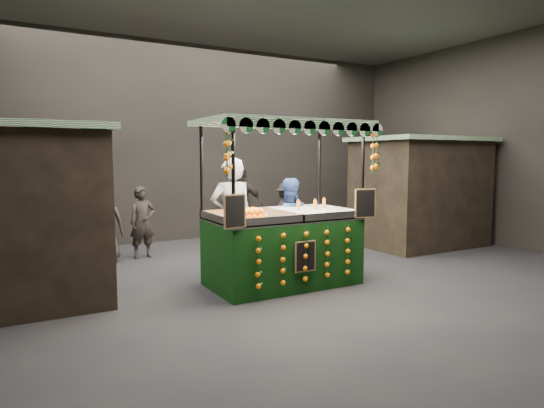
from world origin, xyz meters
TOP-DOWN VIEW (x-y plane):
  - ground at (0.00, 0.00)m, footprint 12.00×12.00m
  - market_hall at (0.00, 0.00)m, footprint 12.10×10.10m
  - neighbour_stall_right at (4.40, 1.50)m, footprint 3.00×2.20m
  - juice_stall at (-0.29, -0.00)m, footprint 2.81×1.65m
  - vendor_grey at (-0.84, 0.92)m, footprint 0.81×0.56m
  - vendor_blue at (0.31, 0.85)m, footprint 0.98×0.85m
  - shopper_0 at (-1.83, 3.28)m, footprint 0.59×0.42m
  - shopper_1 at (3.71, 1.80)m, footprint 1.05×0.98m
  - shopper_2 at (0.89, 4.09)m, footprint 1.12×1.08m
  - shopper_3 at (1.73, 3.31)m, footprint 1.10×1.07m
  - shopper_4 at (-2.61, 3.24)m, footprint 0.80×0.56m

SIDE VIEW (x-z plane):
  - ground at x=0.00m, z-range 0.00..0.00m
  - shopper_3 at x=1.73m, z-range 0.00..1.51m
  - shopper_0 at x=-1.83m, z-range 0.00..1.52m
  - shopper_4 at x=-2.61m, z-range 0.00..1.56m
  - juice_stall at x=-0.29m, z-range -0.52..2.20m
  - shopper_1 at x=3.71m, z-range 0.00..1.73m
  - vendor_blue at x=0.31m, z-range 0.00..1.74m
  - shopper_2 at x=0.89m, z-range 0.00..1.88m
  - vendor_grey at x=-0.84m, z-range 0.00..2.12m
  - neighbour_stall_right at x=4.40m, z-range 0.01..2.61m
  - market_hall at x=0.00m, z-range 0.86..5.91m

